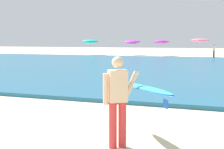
{
  "coord_description": "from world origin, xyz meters",
  "views": [
    {
      "loc": [
        4.74,
        -5.2,
        2.02
      ],
      "look_at": [
        1.92,
        2.74,
        1.1
      ],
      "focal_mm": 50.11,
      "sensor_mm": 36.0,
      "label": 1
    }
  ],
  "objects_px": {
    "beach_umbrella_1": "(132,42)",
    "beach_umbrella_2": "(161,42)",
    "beach_umbrella_0": "(90,42)",
    "beach_umbrella_3": "(200,40)",
    "surfer_with_board": "(130,93)",
    "beachgoer_near_row_left": "(214,50)"
  },
  "relations": [
    {
      "from": "surfer_with_board",
      "to": "beach_umbrella_0",
      "type": "distance_m",
      "value": 38.93
    },
    {
      "from": "surfer_with_board",
      "to": "beach_umbrella_2",
      "type": "bearing_deg",
      "value": 99.72
    },
    {
      "from": "beach_umbrella_0",
      "to": "beach_umbrella_1",
      "type": "distance_m",
      "value": 5.93
    },
    {
      "from": "surfer_with_board",
      "to": "beach_umbrella_0",
      "type": "xyz_separation_m",
      "value": [
        -16.21,
        35.39,
        0.84
      ]
    },
    {
      "from": "beach_umbrella_1",
      "to": "beachgoer_near_row_left",
      "type": "relative_size",
      "value": 1.47
    },
    {
      "from": "surfer_with_board",
      "to": "beach_umbrella_3",
      "type": "xyz_separation_m",
      "value": [
        -1.1,
        34.55,
        1.01
      ]
    },
    {
      "from": "beach_umbrella_0",
      "to": "beach_umbrella_3",
      "type": "bearing_deg",
      "value": -3.17
    },
    {
      "from": "beach_umbrella_0",
      "to": "beach_umbrella_2",
      "type": "distance_m",
      "value": 10.04
    },
    {
      "from": "beach_umbrella_1",
      "to": "beach_umbrella_2",
      "type": "relative_size",
      "value": 1.1
    },
    {
      "from": "beach_umbrella_3",
      "to": "beachgoer_near_row_left",
      "type": "relative_size",
      "value": 1.43
    },
    {
      "from": "beach_umbrella_1",
      "to": "beach_umbrella_3",
      "type": "bearing_deg",
      "value": -14.65
    },
    {
      "from": "surfer_with_board",
      "to": "beachgoer_near_row_left",
      "type": "height_order",
      "value": "surfer_with_board"
    },
    {
      "from": "surfer_with_board",
      "to": "beach_umbrella_1",
      "type": "xyz_separation_m",
      "value": [
        -10.5,
        37.01,
        0.78
      ]
    },
    {
      "from": "beach_umbrella_2",
      "to": "beach_umbrella_3",
      "type": "bearing_deg",
      "value": -18.15
    },
    {
      "from": "beach_umbrella_1",
      "to": "beach_umbrella_2",
      "type": "height_order",
      "value": "beach_umbrella_1"
    },
    {
      "from": "beach_umbrella_0",
      "to": "beach_umbrella_2",
      "type": "height_order",
      "value": "beach_umbrella_0"
    },
    {
      "from": "beach_umbrella_0",
      "to": "beach_umbrella_3",
      "type": "relative_size",
      "value": 1.02
    },
    {
      "from": "surfer_with_board",
      "to": "beach_umbrella_0",
      "type": "relative_size",
      "value": 1.02
    },
    {
      "from": "beach_umbrella_0",
      "to": "beachgoer_near_row_left",
      "type": "xyz_separation_m",
      "value": [
        16.81,
        -1.9,
        -1.02
      ]
    },
    {
      "from": "beach_umbrella_2",
      "to": "beachgoer_near_row_left",
      "type": "xyz_separation_m",
      "value": [
        6.8,
        -2.73,
        -0.98
      ]
    },
    {
      "from": "beach_umbrella_2",
      "to": "beachgoer_near_row_left",
      "type": "bearing_deg",
      "value": -21.88
    },
    {
      "from": "beach_umbrella_2",
      "to": "beach_umbrella_0",
      "type": "bearing_deg",
      "value": -175.23
    }
  ]
}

